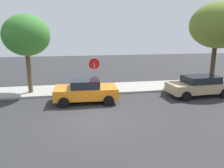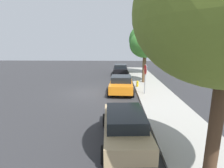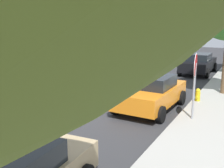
{
  "view_description": "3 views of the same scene",
  "coord_description": "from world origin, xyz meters",
  "px_view_note": "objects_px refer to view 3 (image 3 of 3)",
  "views": [
    {
      "loc": [
        -0.84,
        -10.6,
        4.39
      ],
      "look_at": [
        1.29,
        1.41,
        1.43
      ],
      "focal_mm": 35.0,
      "sensor_mm": 36.0,
      "label": 1
    },
    {
      "loc": [
        14.53,
        2.41,
        4.13
      ],
      "look_at": [
        -0.44,
        1.95,
        0.7
      ],
      "focal_mm": 28.0,
      "sensor_mm": 36.0,
      "label": 2
    },
    {
      "loc": [
        10.71,
        6.68,
        3.72
      ],
      "look_at": [
        0.92,
        1.47,
        1.18
      ],
      "focal_mm": 45.0,
      "sensor_mm": 36.0,
      "label": 3
    }
  ],
  "objects_px": {
    "stop_sign": "(195,75)",
    "fire_hydrant": "(198,96)",
    "parked_car_orange": "(151,92)",
    "parked_car_black": "(198,63)"
  },
  "relations": [
    {
      "from": "stop_sign",
      "to": "fire_hydrant",
      "type": "height_order",
      "value": "stop_sign"
    },
    {
      "from": "parked_car_orange",
      "to": "fire_hydrant",
      "type": "height_order",
      "value": "parked_car_orange"
    },
    {
      "from": "fire_hydrant",
      "to": "parked_car_orange",
      "type": "bearing_deg",
      "value": -42.81
    },
    {
      "from": "parked_car_black",
      "to": "fire_hydrant",
      "type": "relative_size",
      "value": 5.91
    },
    {
      "from": "parked_car_black",
      "to": "fire_hydrant",
      "type": "height_order",
      "value": "parked_car_black"
    },
    {
      "from": "fire_hydrant",
      "to": "parked_car_black",
      "type": "bearing_deg",
      "value": -168.56
    },
    {
      "from": "stop_sign",
      "to": "parked_car_black",
      "type": "distance_m",
      "value": 10.22
    },
    {
      "from": "parked_car_orange",
      "to": "fire_hydrant",
      "type": "xyz_separation_m",
      "value": [
        -1.74,
        1.61,
        -0.39
      ]
    },
    {
      "from": "stop_sign",
      "to": "parked_car_orange",
      "type": "bearing_deg",
      "value": -111.19
    },
    {
      "from": "parked_car_orange",
      "to": "fire_hydrant",
      "type": "bearing_deg",
      "value": 137.19
    }
  ]
}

